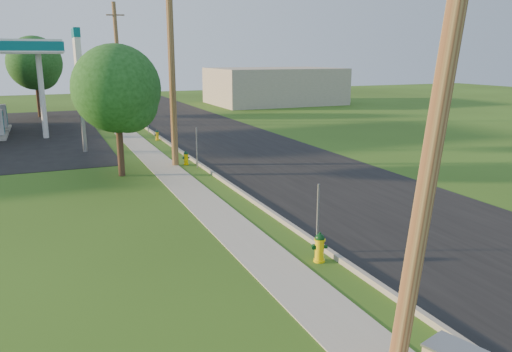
{
  "coord_description": "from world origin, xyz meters",
  "views": [
    {
      "loc": [
        -6.48,
        -7.25,
        5.42
      ],
      "look_at": [
        0.0,
        8.0,
        1.4
      ],
      "focal_mm": 35.0,
      "sensor_mm": 36.0,
      "label": 1
    }
  ],
  "objects_px": {
    "tree_lot": "(36,65)",
    "hydrant_near": "(320,247)",
    "utility_pole_mid": "(172,65)",
    "tree_verge": "(119,92)",
    "hydrant_mid": "(186,158)",
    "utility_pole_far": "(118,63)",
    "hydrant_far": "(157,135)",
    "fuel_pump_se": "(1,120)",
    "utility_pole_near": "(441,95)",
    "price_pylon": "(77,55)"
  },
  "relations": [
    {
      "from": "utility_pole_mid",
      "to": "fuel_pump_se",
      "type": "relative_size",
      "value": 3.06
    },
    {
      "from": "utility_pole_far",
      "to": "hydrant_far",
      "type": "distance_m",
      "value": 10.98
    },
    {
      "from": "hydrant_far",
      "to": "hydrant_near",
      "type": "bearing_deg",
      "value": -90.53
    },
    {
      "from": "utility_pole_near",
      "to": "fuel_pump_se",
      "type": "xyz_separation_m",
      "value": [
        -8.9,
        35.0,
        -4.08
      ]
    },
    {
      "from": "fuel_pump_se",
      "to": "tree_verge",
      "type": "relative_size",
      "value": 0.54
    },
    {
      "from": "fuel_pump_se",
      "to": "tree_lot",
      "type": "distance_m",
      "value": 8.88
    },
    {
      "from": "price_pylon",
      "to": "hydrant_far",
      "type": "xyz_separation_m",
      "value": [
        4.69,
        2.51,
        -5.1
      ]
    },
    {
      "from": "utility_pole_mid",
      "to": "hydrant_mid",
      "type": "bearing_deg",
      "value": -7.26
    },
    {
      "from": "tree_verge",
      "to": "hydrant_far",
      "type": "relative_size",
      "value": 8.65
    },
    {
      "from": "hydrant_far",
      "to": "utility_pole_near",
      "type": "bearing_deg",
      "value": -91.75
    },
    {
      "from": "hydrant_mid",
      "to": "hydrant_far",
      "type": "xyz_separation_m",
      "value": [
        0.26,
        8.07,
        -0.01
      ]
    },
    {
      "from": "price_pylon",
      "to": "fuel_pump_se",
      "type": "bearing_deg",
      "value": 113.5
    },
    {
      "from": "tree_lot",
      "to": "tree_verge",
      "type": "bearing_deg",
      "value": -82.43
    },
    {
      "from": "utility_pole_far",
      "to": "fuel_pump_se",
      "type": "xyz_separation_m",
      "value": [
        -8.9,
        -1.0,
        -4.08
      ]
    },
    {
      "from": "hydrant_near",
      "to": "hydrant_far",
      "type": "relative_size",
      "value": 1.21
    },
    {
      "from": "hydrant_mid",
      "to": "utility_pole_far",
      "type": "bearing_deg",
      "value": 91.7
    },
    {
      "from": "price_pylon",
      "to": "tree_lot",
      "type": "height_order",
      "value": "tree_lot"
    },
    {
      "from": "fuel_pump_se",
      "to": "hydrant_near",
      "type": "distance_m",
      "value": 31.83
    },
    {
      "from": "tree_verge",
      "to": "hydrant_mid",
      "type": "height_order",
      "value": "tree_verge"
    },
    {
      "from": "hydrant_mid",
      "to": "hydrant_far",
      "type": "height_order",
      "value": "hydrant_mid"
    },
    {
      "from": "utility_pole_mid",
      "to": "hydrant_far",
      "type": "distance_m",
      "value": 9.28
    },
    {
      "from": "price_pylon",
      "to": "tree_verge",
      "type": "height_order",
      "value": "price_pylon"
    },
    {
      "from": "utility_pole_near",
      "to": "utility_pole_far",
      "type": "xyz_separation_m",
      "value": [
        -0.0,
        36.0,
        0.0
      ]
    },
    {
      "from": "price_pylon",
      "to": "hydrant_near",
      "type": "bearing_deg",
      "value": -76.61
    },
    {
      "from": "tree_verge",
      "to": "hydrant_far",
      "type": "distance_m",
      "value": 10.52
    },
    {
      "from": "utility_pole_mid",
      "to": "hydrant_far",
      "type": "xyz_separation_m",
      "value": [
        0.79,
        8.01,
        -4.62
      ]
    },
    {
      "from": "utility_pole_far",
      "to": "hydrant_far",
      "type": "bearing_deg",
      "value": -85.46
    },
    {
      "from": "price_pylon",
      "to": "hydrant_far",
      "type": "relative_size",
      "value": 9.98
    },
    {
      "from": "utility_pole_near",
      "to": "hydrant_near",
      "type": "bearing_deg",
      "value": 82.67
    },
    {
      "from": "utility_pole_near",
      "to": "price_pylon",
      "type": "distance_m",
      "value": 23.83
    },
    {
      "from": "utility_pole_mid",
      "to": "hydrant_mid",
      "type": "xyz_separation_m",
      "value": [
        0.54,
        -0.07,
        -4.6
      ]
    },
    {
      "from": "price_pylon",
      "to": "tree_verge",
      "type": "bearing_deg",
      "value": -80.18
    },
    {
      "from": "utility_pole_mid",
      "to": "hydrant_far",
      "type": "relative_size",
      "value": 14.28
    },
    {
      "from": "utility_pole_mid",
      "to": "hydrant_mid",
      "type": "distance_m",
      "value": 4.64
    },
    {
      "from": "price_pylon",
      "to": "hydrant_mid",
      "type": "bearing_deg",
      "value": -51.46
    },
    {
      "from": "tree_verge",
      "to": "tree_lot",
      "type": "height_order",
      "value": "tree_lot"
    },
    {
      "from": "utility_pole_mid",
      "to": "hydrant_near",
      "type": "height_order",
      "value": "utility_pole_mid"
    },
    {
      "from": "tree_lot",
      "to": "hydrant_near",
      "type": "bearing_deg",
      "value": -79.9
    },
    {
      "from": "utility_pole_far",
      "to": "fuel_pump_se",
      "type": "bearing_deg",
      "value": -173.59
    },
    {
      "from": "tree_lot",
      "to": "hydrant_near",
      "type": "relative_size",
      "value": 8.51
    },
    {
      "from": "tree_lot",
      "to": "fuel_pump_se",
      "type": "bearing_deg",
      "value": -110.02
    },
    {
      "from": "utility_pole_far",
      "to": "hydrant_mid",
      "type": "height_order",
      "value": "utility_pole_far"
    },
    {
      "from": "tree_lot",
      "to": "hydrant_near",
      "type": "height_order",
      "value": "tree_lot"
    },
    {
      "from": "utility_pole_far",
      "to": "tree_verge",
      "type": "bearing_deg",
      "value": -98.05
    },
    {
      "from": "tree_verge",
      "to": "utility_pole_mid",
      "type": "bearing_deg",
      "value": 25.1
    },
    {
      "from": "utility_pole_near",
      "to": "tree_lot",
      "type": "xyz_separation_m",
      "value": [
        -6.16,
        42.53,
        -0.24
      ]
    },
    {
      "from": "utility_pole_mid",
      "to": "hydrant_near",
      "type": "relative_size",
      "value": 11.76
    },
    {
      "from": "tree_verge",
      "to": "tree_lot",
      "type": "distance_m",
      "value": 26.04
    },
    {
      "from": "tree_verge",
      "to": "hydrant_mid",
      "type": "xyz_separation_m",
      "value": [
        3.26,
        1.21,
        -3.47
      ]
    },
    {
      "from": "utility_pole_near",
      "to": "tree_verge",
      "type": "height_order",
      "value": "utility_pole_near"
    }
  ]
}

